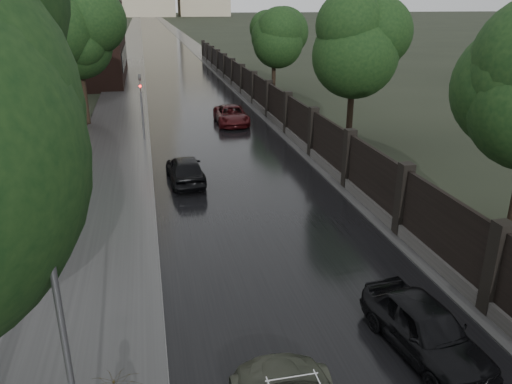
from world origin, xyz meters
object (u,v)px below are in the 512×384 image
traffic_light (141,102)px  car_right_near (425,328)px  tree_left_far (79,46)px  tree_right_c (274,37)px  car_right_far (231,115)px  hatchback_left (185,169)px  tree_right_b (354,58)px  lamp_post (71,379)px

traffic_light → car_right_near: 22.05m
tree_left_far → tree_right_c: bearing=32.8°
tree_right_c → car_right_far: size_ratio=1.56×
car_right_near → car_right_far: size_ratio=0.86×
hatchback_left → car_right_far: 12.02m
tree_left_far → traffic_light: bearing=-53.5°
car_right_far → tree_right_c: bearing=63.7°
traffic_light → tree_right_b: bearing=-14.2°
car_right_near → tree_right_b: bearing=66.4°
tree_right_b → car_right_near: 19.34m
tree_right_c → car_right_near: 36.71m
car_right_near → lamp_post: bearing=-168.7°
lamp_post → hatchback_left: lamp_post is taller
tree_right_b → lamp_post: size_ratio=1.37×
lamp_post → car_right_near: (7.45, 2.45, -2.01)m
lamp_post → tree_left_far: bearing=95.2°
car_right_far → hatchback_left: bearing=-109.0°
tree_right_b → hatchback_left: bearing=-154.4°
tree_right_b → tree_right_c: bearing=90.0°
tree_right_c → hatchback_left: bearing=-113.7°
lamp_post → car_right_near: size_ratio=1.32×
hatchback_left → car_right_far: bearing=-112.9°
tree_right_c → lamp_post: (-12.90, -38.50, -2.28)m
car_right_near → tree_left_far: bearing=104.3°
tree_right_b → car_right_far: 9.79m
traffic_light → car_right_near: size_ratio=1.04×
tree_right_c → lamp_post: size_ratio=1.37×
tree_right_b → car_right_near: (-5.45, -18.05, -4.29)m
tree_left_far → traffic_light: (3.70, -5.01, -2.84)m
hatchback_left → car_right_far: size_ratio=0.86×
tree_right_c → traffic_light: (-11.80, -15.01, -2.55)m
tree_right_c → hatchback_left: 25.26m
tree_left_far → car_right_near: tree_left_far is taller
tree_left_far → tree_right_c: (15.50, 10.00, -0.29)m
tree_right_b → car_right_far: bearing=132.2°
tree_left_far → lamp_post: (2.60, -28.50, -2.57)m
traffic_light → hatchback_left: (1.80, -7.79, -1.74)m
tree_right_b → hatchback_left: (-10.00, -4.79, -4.29)m
car_right_near → car_right_far: bearing=84.2°
tree_left_far → car_right_near: (10.05, -26.05, -4.58)m
car_right_far → tree_left_far: bearing=172.0°
tree_right_c → hatchback_left: (-10.00, -22.79, -4.29)m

